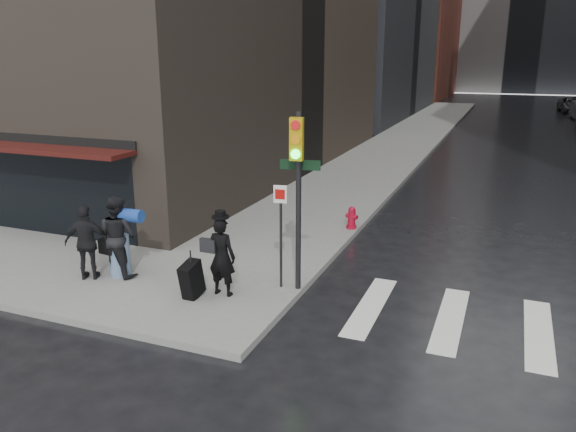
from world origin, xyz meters
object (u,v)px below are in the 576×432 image
at_px(man_greycoat, 87,243).
at_px(fire_hydrant, 352,219).
at_px(parked_car_6, 574,105).
at_px(man_jeans, 118,236).
at_px(traffic_light, 296,179).
at_px(man_overcoat, 215,260).

bearing_deg(man_greycoat, fire_hydrant, -150.53).
xyz_separation_m(fire_hydrant, parked_car_6, (8.93, 41.27, 0.25)).
bearing_deg(parked_car_6, man_jeans, -109.00).
bearing_deg(traffic_light, fire_hydrant, 82.66).
height_order(man_overcoat, traffic_light, traffic_light).
bearing_deg(man_overcoat, traffic_light, -147.86).
xyz_separation_m(man_overcoat, traffic_light, (1.45, 0.86, 1.66)).
xyz_separation_m(man_greycoat, parked_car_6, (13.36, 47.12, -0.31)).
xyz_separation_m(traffic_light, parked_car_6, (8.85, 45.99, -1.89)).
height_order(man_greycoat, fire_hydrant, man_greycoat).
xyz_separation_m(man_overcoat, parked_car_6, (10.29, 46.85, -0.23)).
distance_m(man_jeans, man_greycoat, 0.67).
relative_size(man_overcoat, man_greycoat, 1.09).
distance_m(man_greycoat, parked_car_6, 48.97).
xyz_separation_m(man_jeans, fire_hydrant, (3.94, 5.40, -0.64)).
bearing_deg(man_greycoat, man_overcoat, 161.55).
relative_size(man_overcoat, man_jeans, 1.00).
relative_size(man_jeans, traffic_light, 0.49).
bearing_deg(man_overcoat, fire_hydrant, -102.50).
xyz_separation_m(man_overcoat, man_jeans, (-2.57, 0.18, 0.16)).
bearing_deg(parked_car_6, traffic_light, -104.48).
bearing_deg(traffic_light, man_jeans, -178.60).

